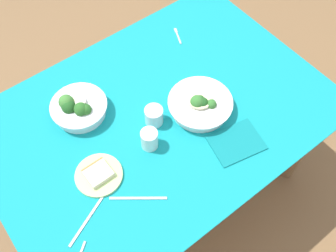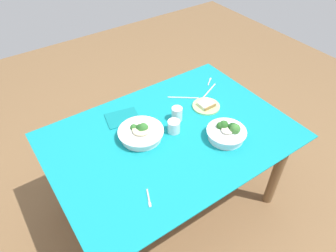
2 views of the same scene
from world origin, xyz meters
name	(u,v)px [view 1 (image 1 of 2)]	position (x,y,z in m)	size (l,w,h in m)	color
ground_plane	(161,182)	(0.00, 0.00, 0.00)	(6.00, 6.00, 0.00)	brown
dining_table	(158,126)	(0.00, 0.00, 0.61)	(1.48, 1.04, 0.71)	teal
broccoli_bowl_far	(200,105)	(-0.16, 0.09, 0.74)	(0.28, 0.28, 0.10)	white
broccoli_bowl_near	(78,108)	(0.26, -0.21, 0.75)	(0.24, 0.24, 0.11)	white
bread_side_plate	(98,174)	(0.36, 0.09, 0.72)	(0.19, 0.19, 0.04)	#B7D684
water_glass_center	(154,116)	(0.03, 0.02, 0.75)	(0.08, 0.08, 0.08)	silver
water_glass_side	(149,139)	(0.12, 0.10, 0.75)	(0.07, 0.07, 0.09)	silver
fork_by_near_bowl	(178,35)	(-0.36, -0.32, 0.71)	(0.05, 0.10, 0.00)	#B7B7BC
table_knife_left	(87,221)	(0.49, 0.22, 0.71)	(0.21, 0.01, 0.00)	#B7B7BC
table_knife_right	(138,198)	(0.29, 0.26, 0.71)	(0.22, 0.01, 0.00)	#B7B7BC
napkin_folded_upper	(236,142)	(-0.17, 0.31, 0.71)	(0.21, 0.16, 0.01)	#0F777D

